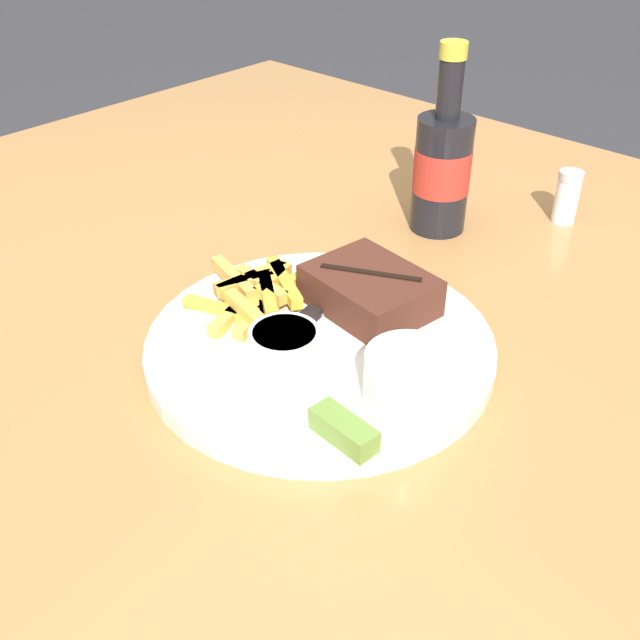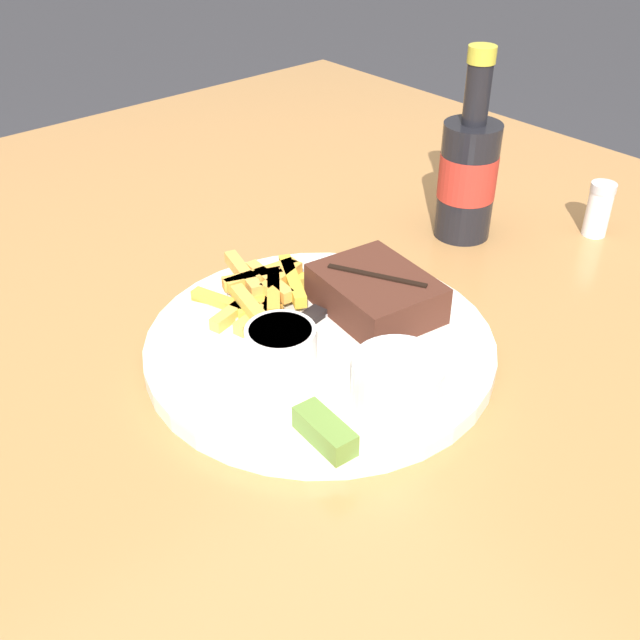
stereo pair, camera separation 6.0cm
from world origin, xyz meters
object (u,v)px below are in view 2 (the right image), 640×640
object	(u,v)px
steak_portion	(375,293)
dipping_sauce_cup	(284,345)
salt_shaker	(599,209)
knife_utensil	(325,307)
pickle_spear	(325,431)
beer_bottle	(468,173)
dinner_plate	(320,346)
coleslaw_cup	(398,381)
fork_utensil	(237,317)

from	to	relation	value
steak_portion	dipping_sauce_cup	distance (m)	0.12
salt_shaker	knife_utensil	bearing A→B (deg)	-100.49
dipping_sauce_cup	pickle_spear	bearing A→B (deg)	-22.36
beer_bottle	pickle_spear	bearing A→B (deg)	-64.98
dinner_plate	dipping_sauce_cup	distance (m)	0.05
pickle_spear	coleslaw_cup	bearing A→B (deg)	83.55
steak_portion	pickle_spear	xyz separation A→B (m)	(0.11, -0.16, -0.01)
dinner_plate	coleslaw_cup	bearing A→B (deg)	-8.16
pickle_spear	beer_bottle	size ratio (longest dim) A/B	0.27
coleslaw_cup	beer_bottle	xyz separation A→B (m)	(-0.18, 0.30, 0.03)
steak_portion	coleslaw_cup	xyz separation A→B (m)	(0.11, -0.09, 0.01)
dinner_plate	salt_shaker	size ratio (longest dim) A/B	4.93
coleslaw_cup	pickle_spear	size ratio (longest dim) A/B	1.27
dipping_sauce_cup	knife_utensil	world-z (taller)	dipping_sauce_cup
steak_portion	dinner_plate	bearing A→B (deg)	-89.16
steak_portion	salt_shaker	bearing A→B (deg)	83.58
pickle_spear	salt_shaker	xyz separation A→B (m)	(-0.07, 0.49, 0.00)
dinner_plate	pickle_spear	size ratio (longest dim) A/B	5.50
dipping_sauce_cup	coleslaw_cup	bearing A→B (deg)	15.40
dipping_sauce_cup	beer_bottle	distance (m)	0.34
steak_portion	pickle_spear	world-z (taller)	steak_portion
steak_portion	salt_shaker	xyz separation A→B (m)	(0.04, 0.33, -0.00)
fork_utensil	knife_utensil	bearing A→B (deg)	32.02
coleslaw_cup	dipping_sauce_cup	distance (m)	0.11
coleslaw_cup	salt_shaker	bearing A→B (deg)	100.29
fork_utensil	salt_shaker	xyz separation A→B (m)	(0.11, 0.44, 0.01)
beer_bottle	dipping_sauce_cup	bearing A→B (deg)	-77.40
dipping_sauce_cup	fork_utensil	bearing A→B (deg)	174.79
coleslaw_cup	fork_utensil	xyz separation A→B (m)	(-0.19, -0.02, -0.02)
dipping_sauce_cup	pickle_spear	world-z (taller)	dipping_sauce_cup
dinner_plate	fork_utensil	size ratio (longest dim) A/B	2.56
dinner_plate	fork_utensil	bearing A→B (deg)	-153.38
coleslaw_cup	salt_shaker	xyz separation A→B (m)	(-0.08, 0.42, -0.01)
pickle_spear	salt_shaker	bearing A→B (deg)	97.92
dinner_plate	dipping_sauce_cup	world-z (taller)	dipping_sauce_cup
coleslaw_cup	dinner_plate	bearing A→B (deg)	171.84
dinner_plate	salt_shaker	bearing A→B (deg)	84.85
beer_bottle	salt_shaker	xyz separation A→B (m)	(0.10, 0.12, -0.04)
dinner_plate	coleslaw_cup	size ratio (longest dim) A/B	4.32
dinner_plate	fork_utensil	distance (m)	0.09
fork_utensil	dipping_sauce_cup	bearing A→B (deg)	-31.82
knife_utensil	beer_bottle	bearing A→B (deg)	-1.51
dinner_plate	steak_portion	distance (m)	0.08
coleslaw_cup	dipping_sauce_cup	xyz separation A→B (m)	(-0.11, -0.03, -0.01)
coleslaw_cup	fork_utensil	bearing A→B (deg)	-173.30
dipping_sauce_cup	beer_bottle	world-z (taller)	beer_bottle
dinner_plate	knife_utensil	xyz separation A→B (m)	(-0.03, 0.03, 0.01)
coleslaw_cup	beer_bottle	size ratio (longest dim) A/B	0.34
dipping_sauce_cup	fork_utensil	distance (m)	0.08
fork_utensil	dinner_plate	bearing A→B (deg)	0.00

